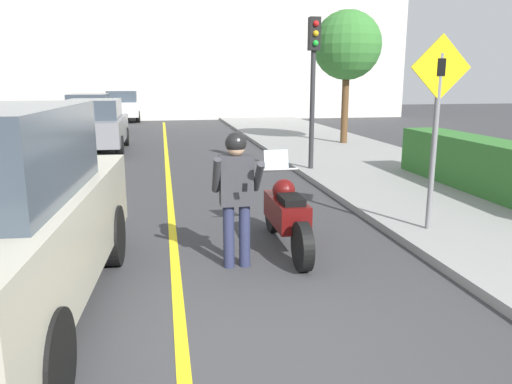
# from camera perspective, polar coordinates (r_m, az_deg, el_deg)

# --- Properties ---
(ground_plane) EXTENTS (80.00, 80.00, 0.00)m
(ground_plane) POSITION_cam_1_polar(r_m,az_deg,el_deg) (4.47, -0.22, -18.33)
(ground_plane) COLOR #38383A
(sidewalk_curb) EXTENTS (4.40, 44.00, 0.12)m
(sidewalk_curb) POSITION_cam_1_polar(r_m,az_deg,el_deg) (9.77, 23.95, -1.65)
(sidewalk_curb) COLOR gray
(sidewalk_curb) RESTS_ON ground
(road_center_line) EXTENTS (0.12, 36.00, 0.01)m
(road_center_line) POSITION_cam_1_polar(r_m,az_deg,el_deg) (10.03, -9.82, -0.69)
(road_center_line) COLOR yellow
(road_center_line) RESTS_ON ground
(building_backdrop) EXTENTS (28.00, 1.20, 8.05)m
(building_backdrop) POSITION_cam_1_polar(r_m,az_deg,el_deg) (29.82, -9.64, 15.90)
(building_backdrop) COLOR beige
(building_backdrop) RESTS_ON ground
(motorcycle) EXTENTS (0.62, 2.28, 1.29)m
(motorcycle) POSITION_cam_1_polar(r_m,az_deg,el_deg) (6.88, 3.45, -2.46)
(motorcycle) COLOR black
(motorcycle) RESTS_ON ground
(person_biker) EXTENTS (0.59, 0.47, 1.70)m
(person_biker) POSITION_cam_1_polar(r_m,az_deg,el_deg) (6.07, -2.26, 0.65)
(person_biker) COLOR #282D4C
(person_biker) RESTS_ON ground
(crossing_sign) EXTENTS (0.91, 0.08, 2.80)m
(crossing_sign) POSITION_cam_1_polar(r_m,az_deg,el_deg) (7.63, 19.95, 8.25)
(crossing_sign) COLOR slate
(crossing_sign) RESTS_ON sidewalk_curb
(traffic_light) EXTENTS (0.26, 0.30, 3.61)m
(traffic_light) POSITION_cam_1_polar(r_m,az_deg,el_deg) (12.42, 6.58, 14.23)
(traffic_light) COLOR #2D2D30
(traffic_light) RESTS_ON sidewalk_curb
(hedge_row) EXTENTS (0.90, 5.67, 1.02)m
(hedge_row) POSITION_cam_1_polar(r_m,az_deg,el_deg) (10.78, 25.27, 2.59)
(hedge_row) COLOR #33702D
(hedge_row) RESTS_ON sidewalk_curb
(street_tree) EXTENTS (2.31, 2.31, 4.46)m
(street_tree) POSITION_cam_1_polar(r_m,az_deg,el_deg) (17.80, 10.39, 16.11)
(street_tree) COLOR brown
(street_tree) RESTS_ON sidewalk_curb
(parked_car_grey) EXTENTS (1.88, 4.20, 1.68)m
(parked_car_grey) POSITION_cam_1_polar(r_m,az_deg,el_deg) (17.06, -17.90, 7.28)
(parked_car_grey) COLOR black
(parked_car_grey) RESTS_ON ground
(parked_car_black) EXTENTS (1.88, 4.20, 1.68)m
(parked_car_black) POSITION_cam_1_polar(r_m,az_deg,el_deg) (23.39, -18.44, 8.57)
(parked_car_black) COLOR black
(parked_car_black) RESTS_ON ground
(parked_car_white) EXTENTS (1.88, 4.20, 1.68)m
(parked_car_white) POSITION_cam_1_polar(r_m,az_deg,el_deg) (29.43, -14.93, 9.53)
(parked_car_white) COLOR black
(parked_car_white) RESTS_ON ground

